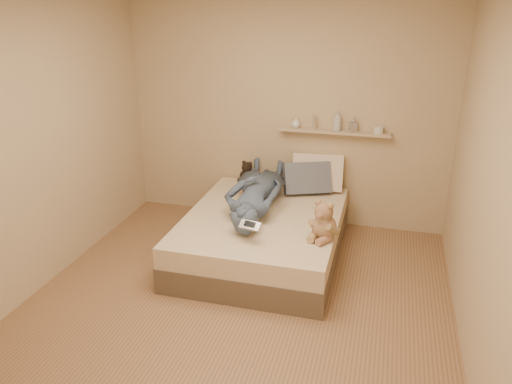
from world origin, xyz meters
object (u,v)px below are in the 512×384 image
(bed, at_px, (263,235))
(pillow_grey, at_px, (307,178))
(person, at_px, (256,190))
(teddy_bear, at_px, (323,223))
(dark_plush, at_px, (247,174))
(game_console, at_px, (250,225))
(pillow_cream, at_px, (318,172))
(wall_shelf, at_px, (334,132))

(bed, xyz_separation_m, pillow_grey, (0.31, 0.69, 0.40))
(pillow_grey, relative_size, person, 0.33)
(teddy_bear, xyz_separation_m, dark_plush, (-1.03, 1.14, -0.03))
(game_console, xyz_separation_m, person, (-0.16, 0.78, 0.01))
(bed, bearing_deg, game_console, -86.81)
(dark_plush, height_order, person, person)
(bed, distance_m, dark_plush, 0.93)
(pillow_grey, bearing_deg, pillow_cream, 55.87)
(pillow_grey, bearing_deg, person, -130.35)
(game_console, relative_size, dark_plush, 0.72)
(bed, height_order, dark_plush, dark_plush)
(pillow_cream, height_order, pillow_grey, pillow_cream)
(person, bearing_deg, dark_plush, -71.04)
(game_console, relative_size, teddy_bear, 0.54)
(game_console, bearing_deg, dark_plush, 107.02)
(dark_plush, height_order, wall_shelf, wall_shelf)
(pillow_cream, distance_m, pillow_grey, 0.17)
(person, bearing_deg, pillow_grey, -135.25)
(game_console, bearing_deg, pillow_cream, 75.44)
(bed, bearing_deg, pillow_cream, 63.93)
(dark_plush, bearing_deg, bed, -63.38)
(dark_plush, relative_size, person, 0.19)
(bed, xyz_separation_m, person, (-0.12, 0.18, 0.41))
(dark_plush, height_order, pillow_grey, pillow_grey)
(dark_plush, bearing_deg, wall_shelf, 8.14)
(bed, height_order, pillow_grey, pillow_grey)
(bed, relative_size, dark_plush, 6.76)
(person, relative_size, wall_shelf, 1.25)
(game_console, distance_m, pillow_cream, 1.48)
(game_console, height_order, dark_plush, dark_plush)
(bed, bearing_deg, pillow_grey, 65.73)
(pillow_cream, distance_m, wall_shelf, 0.48)
(teddy_bear, xyz_separation_m, pillow_grey, (-0.33, 1.05, 0.02))
(bed, xyz_separation_m, wall_shelf, (0.55, 0.91, 0.88))
(bed, bearing_deg, wall_shelf, 58.82)
(pillow_cream, bearing_deg, game_console, -104.56)
(teddy_bear, relative_size, dark_plush, 1.32)
(person, bearing_deg, wall_shelf, -137.57)
(person, xyz_separation_m, wall_shelf, (0.67, 0.73, 0.47))
(bed, distance_m, wall_shelf, 1.38)
(bed, height_order, game_console, game_console)
(game_console, xyz_separation_m, pillow_cream, (0.37, 1.43, 0.03))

